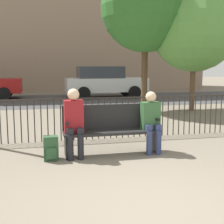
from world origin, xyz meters
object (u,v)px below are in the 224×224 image
(park_bench, at_px, (111,127))
(seated_person_1, at_px, (151,119))
(tree_1, at_px, (194,28))
(seated_person_0, at_px, (74,119))
(tree_0, at_px, (145,7))
(backpack, at_px, (51,149))
(parked_car_0, at_px, (104,81))

(park_bench, bearing_deg, seated_person_1, -9.97)
(seated_person_1, xyz_separation_m, tree_1, (3.45, 5.03, 2.35))
(park_bench, height_order, seated_person_0, seated_person_0)
(seated_person_0, relative_size, seated_person_1, 1.07)
(seated_person_1, bearing_deg, tree_0, 72.43)
(park_bench, height_order, seated_person_1, seated_person_1)
(backpack, distance_m, tree_0, 7.45)
(seated_person_0, height_order, backpack, seated_person_0)
(seated_person_0, bearing_deg, park_bench, 10.18)
(park_bench, xyz_separation_m, tree_1, (4.20, 4.90, 2.51))
(park_bench, distance_m, backpack, 1.18)
(parked_car_0, bearing_deg, park_bench, -101.00)
(backpack, xyz_separation_m, parked_car_0, (3.16, 10.67, 0.63))
(tree_1, bearing_deg, park_bench, -130.58)
(backpack, distance_m, tree_1, 7.89)
(tree_1, bearing_deg, backpack, -136.14)
(tree_0, bearing_deg, park_bench, -114.98)
(seated_person_1, relative_size, tree_0, 0.22)
(tree_1, xyz_separation_m, parked_car_0, (-2.16, 5.55, -2.16))
(seated_person_1, relative_size, backpack, 2.71)
(seated_person_0, distance_m, parked_car_0, 10.93)
(park_bench, relative_size, seated_person_0, 1.45)
(park_bench, relative_size, tree_1, 0.39)
(backpack, bearing_deg, tree_0, 56.89)
(park_bench, xyz_separation_m, tree_0, (2.47, 5.30, 3.21))
(park_bench, relative_size, tree_0, 0.34)
(tree_0, bearing_deg, parked_car_0, 94.83)
(tree_0, relative_size, tree_1, 1.16)
(seated_person_1, distance_m, tree_1, 6.53)
(tree_0, xyz_separation_m, parked_car_0, (-0.44, 5.15, -2.87))
(backpack, relative_size, tree_1, 0.09)
(park_bench, distance_m, tree_1, 6.92)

